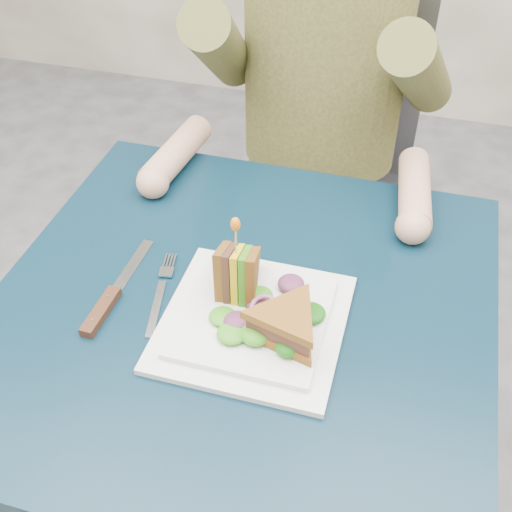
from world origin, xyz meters
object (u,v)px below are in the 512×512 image
(sandwich_upright, at_px, (237,273))
(knife, at_px, (107,302))
(chair, at_px, (324,159))
(diner, at_px, (326,30))
(fork, at_px, (160,295))
(sandwich_flat, at_px, (287,324))
(table, at_px, (241,339))
(plate, at_px, (253,321))

(sandwich_upright, bearing_deg, knife, -160.29)
(chair, height_order, diner, diner)
(fork, height_order, knife, knife)
(diner, bearing_deg, knife, -106.25)
(diner, xyz_separation_m, sandwich_upright, (-0.01, -0.59, -0.13))
(fork, bearing_deg, chair, 80.46)
(sandwich_flat, distance_m, fork, 0.22)
(table, distance_m, knife, 0.22)
(chair, height_order, sandwich_flat, chair)
(knife, bearing_deg, sandwich_upright, 19.71)
(sandwich_upright, relative_size, knife, 0.60)
(diner, relative_size, knife, 3.36)
(chair, height_order, sandwich_upright, chair)
(sandwich_flat, height_order, knife, sandwich_flat)
(chair, relative_size, sandwich_flat, 5.98)
(fork, bearing_deg, table, 8.07)
(plate, height_order, sandwich_flat, sandwich_flat)
(sandwich_upright, height_order, fork, sandwich_upright)
(diner, distance_m, fork, 0.65)
(diner, relative_size, plate, 2.87)
(table, relative_size, knife, 3.39)
(diner, height_order, knife, diner)
(diner, relative_size, sandwich_upright, 5.56)
(sandwich_upright, bearing_deg, chair, 89.43)
(table, xyz_separation_m, knife, (-0.19, -0.06, 0.09))
(diner, distance_m, plate, 0.66)
(table, distance_m, chair, 0.72)
(table, height_order, fork, fork)
(sandwich_flat, height_order, fork, sandwich_flat)
(table, bearing_deg, fork, -171.93)
(chair, distance_m, knife, 0.81)
(sandwich_flat, bearing_deg, knife, 179.15)
(chair, height_order, knife, chair)
(plate, height_order, sandwich_upright, sandwich_upright)
(diner, height_order, sandwich_flat, diner)
(chair, bearing_deg, knife, -103.97)
(plate, relative_size, sandwich_upright, 1.94)
(chair, distance_m, fork, 0.76)
(chair, relative_size, diner, 1.25)
(sandwich_flat, distance_m, sandwich_upright, 0.12)
(sandwich_flat, bearing_deg, fork, 168.35)
(diner, relative_size, fork, 4.17)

